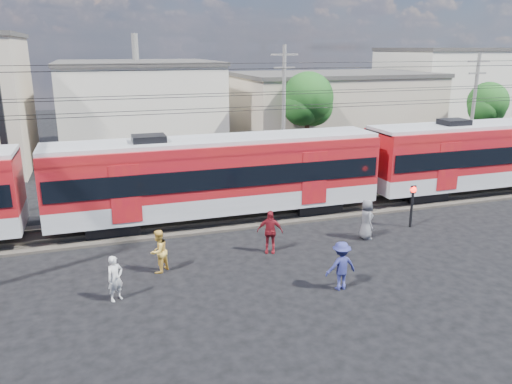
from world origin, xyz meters
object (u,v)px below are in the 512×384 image
(commuter_train, at_px, (222,174))
(pedestrian_c, at_px, (341,266))
(pedestrian_a, at_px, (115,278))
(crossing_signal, at_px, (412,198))

(commuter_train, xyz_separation_m, pedestrian_c, (2.13, -8.50, -1.51))
(pedestrian_c, bearing_deg, commuter_train, -79.06)
(commuter_train, distance_m, pedestrian_a, 8.93)
(commuter_train, relative_size, pedestrian_c, 28.07)
(commuter_train, bearing_deg, pedestrian_c, -75.92)
(commuter_train, relative_size, pedestrian_a, 31.41)
(crossing_signal, bearing_deg, pedestrian_a, -167.54)
(pedestrian_a, height_order, pedestrian_c, pedestrian_c)
(pedestrian_c, relative_size, crossing_signal, 0.87)
(commuter_train, height_order, pedestrian_a, commuter_train)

